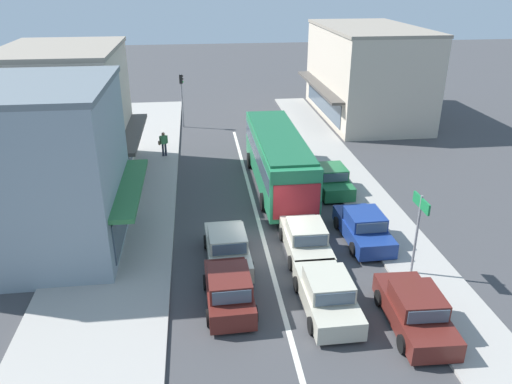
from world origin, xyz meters
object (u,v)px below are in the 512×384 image
at_px(traffic_light_downstreet, 182,92).
at_px(parked_sedan_kerb_third, 330,179).
at_px(parked_sedan_kerb_front, 415,311).
at_px(directional_road_sign, 419,217).
at_px(sedan_queue_gap_filler, 227,248).
at_px(sedan_adjacent_lane_lead, 306,240).
at_px(hatchback_queue_far_back, 229,290).
at_px(pedestrian_with_handbag_near, 164,143).
at_px(parked_sedan_kerb_second, 363,228).
at_px(sedan_behind_bus_mid, 327,294).
at_px(city_bus, 278,157).

bearing_deg(traffic_light_downstreet, parked_sedan_kerb_third, -58.43).
height_order(parked_sedan_kerb_front, directional_road_sign, directional_road_sign).
bearing_deg(sedan_queue_gap_filler, sedan_adjacent_lane_lead, 4.52).
relative_size(sedan_adjacent_lane_lead, parked_sedan_kerb_front, 0.99).
bearing_deg(hatchback_queue_far_back, directional_road_sign, 8.66).
relative_size(sedan_adjacent_lane_lead, traffic_light_downstreet, 1.01).
bearing_deg(sedan_queue_gap_filler, traffic_light_downstreet, 95.83).
height_order(sedan_queue_gap_filler, pedestrian_with_handbag_near, pedestrian_with_handbag_near).
distance_m(parked_sedan_kerb_second, directional_road_sign, 3.83).
relative_size(hatchback_queue_far_back, pedestrian_with_handbag_near, 2.29).
distance_m(sedan_behind_bus_mid, directional_road_sign, 4.87).
relative_size(hatchback_queue_far_back, traffic_light_downstreet, 0.89).
height_order(hatchback_queue_far_back, parked_sedan_kerb_second, hatchback_queue_far_back).
bearing_deg(directional_road_sign, traffic_light_downstreet, 112.84).
bearing_deg(hatchback_queue_far_back, parked_sedan_kerb_front, -17.04).
bearing_deg(pedestrian_with_handbag_near, parked_sedan_kerb_third, -34.46).
distance_m(parked_sedan_kerb_front, parked_sedan_kerb_third, 12.09).
bearing_deg(parked_sedan_kerb_front, city_bus, 102.23).
bearing_deg(sedan_behind_bus_mid, directional_road_sign, 24.04).
distance_m(sedan_adjacent_lane_lead, hatchback_queue_far_back, 4.99).
distance_m(parked_sedan_kerb_third, traffic_light_downstreet, 16.33).
xyz_separation_m(sedan_adjacent_lane_lead, parked_sedan_kerb_third, (2.87, 6.73, 0.00)).
distance_m(parked_sedan_kerb_third, directional_road_sign, 9.27).
bearing_deg(sedan_adjacent_lane_lead, city_bus, 90.34).
height_order(hatchback_queue_far_back, pedestrian_with_handbag_near, pedestrian_with_handbag_near).
bearing_deg(parked_sedan_kerb_second, parked_sedan_kerb_front, -91.37).
height_order(parked_sedan_kerb_third, traffic_light_downstreet, traffic_light_downstreet).
distance_m(city_bus, sedan_adjacent_lane_lead, 7.62).
relative_size(city_bus, directional_road_sign, 3.02).
relative_size(sedan_behind_bus_mid, directional_road_sign, 1.17).
bearing_deg(parked_sedan_kerb_second, traffic_light_downstreet, 113.35).
xyz_separation_m(parked_sedan_kerb_second, directional_road_sign, (1.08, -3.07, 2.01)).
bearing_deg(sedan_queue_gap_filler, pedestrian_with_handbag_near, 103.69).
relative_size(sedan_behind_bus_mid, sedan_queue_gap_filler, 0.99).
xyz_separation_m(sedan_queue_gap_filler, parked_sedan_kerb_third, (6.35, 7.00, 0.00)).
bearing_deg(parked_sedan_kerb_front, sedan_adjacent_lane_lead, 117.11).
distance_m(city_bus, directional_road_sign, 10.60).
bearing_deg(pedestrian_with_handbag_near, sedan_queue_gap_filler, -76.31).
bearing_deg(sedan_behind_bus_mid, hatchback_queue_far_back, 169.72).
bearing_deg(traffic_light_downstreet, sedan_queue_gap_filler, -84.17).
height_order(sedan_behind_bus_mid, sedan_adjacent_lane_lead, same).
bearing_deg(sedan_adjacent_lane_lead, traffic_light_downstreet, 105.28).
distance_m(hatchback_queue_far_back, traffic_light_downstreet, 24.10).
distance_m(sedan_queue_gap_filler, parked_sedan_kerb_third, 9.45).
height_order(traffic_light_downstreet, pedestrian_with_handbag_near, traffic_light_downstreet).
bearing_deg(traffic_light_downstreet, parked_sedan_kerb_front, -72.11).
bearing_deg(hatchback_queue_far_back, pedestrian_with_handbag_near, 100.69).
bearing_deg(sedan_behind_bus_mid, parked_sedan_kerb_front, -24.93).
height_order(sedan_adjacent_lane_lead, parked_sedan_kerb_third, same).
distance_m(hatchback_queue_far_back, parked_sedan_kerb_front, 6.68).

